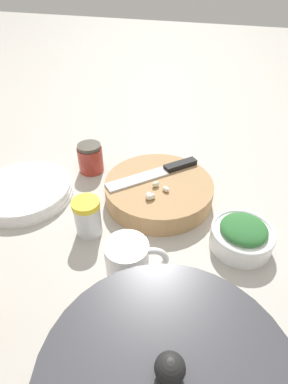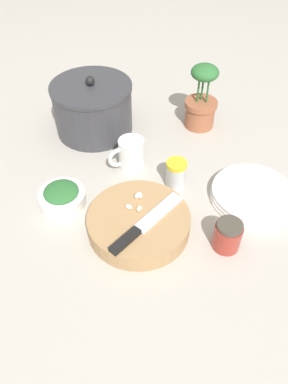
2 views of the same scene
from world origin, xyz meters
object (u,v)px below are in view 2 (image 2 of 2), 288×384
(potted_herb, at_px, (200,102))
(coffee_mug, at_px, (129,154))
(spice_jar, at_px, (174,174))
(stock_pot, at_px, (92,108))
(chef_knife, at_px, (141,226))
(cutting_board, at_px, (137,223))
(garlic_cloves, at_px, (135,200))
(plate_stack, at_px, (251,195))
(herb_bowl, at_px, (61,197))
(honey_jar, at_px, (226,235))

(potted_herb, bearing_deg, coffee_mug, -138.52)
(spice_jar, xyz_separation_m, stock_pot, (-0.24, 0.27, 0.04))
(spice_jar, distance_m, potted_herb, 0.31)
(chef_knife, height_order, coffee_mug, coffee_mug)
(cutting_board, height_order, garlic_cloves, garlic_cloves)
(spice_jar, height_order, potted_herb, potted_herb)
(garlic_cloves, relative_size, spice_jar, 0.82)
(coffee_mug, bearing_deg, cutting_board, -85.66)
(plate_stack, relative_size, potted_herb, 1.06)
(spice_jar, distance_m, coffee_mug, 0.15)
(spice_jar, relative_size, plate_stack, 0.37)
(chef_knife, bearing_deg, coffee_mug, 139.35)
(plate_stack, bearing_deg, stock_pot, 143.01)
(coffee_mug, relative_size, potted_herb, 0.49)
(herb_bowl, bearing_deg, coffee_mug, 39.36)
(cutting_board, height_order, plate_stack, cutting_board)
(garlic_cloves, bearing_deg, chef_knife, -80.50)
(chef_knife, relative_size, plate_stack, 0.85)
(cutting_board, height_order, stock_pot, stock_pot)
(potted_herb, bearing_deg, spice_jar, -110.14)
(potted_herb, bearing_deg, plate_stack, -74.33)
(herb_bowl, bearing_deg, potted_herb, 40.56)
(garlic_cloves, height_order, stock_pot, stock_pot)
(cutting_board, bearing_deg, coffee_mug, 94.34)
(garlic_cloves, relative_size, coffee_mug, 0.66)
(honey_jar, xyz_separation_m, stock_pot, (-0.34, 0.48, 0.04))
(garlic_cloves, distance_m, coffee_mug, 0.19)
(garlic_cloves, xyz_separation_m, spice_jar, (0.11, 0.11, -0.01))
(stock_pot, bearing_deg, cutting_board, -72.62)
(herb_bowl, xyz_separation_m, coffee_mug, (0.18, 0.15, 0.02))
(garlic_cloves, xyz_separation_m, coffee_mug, (-0.01, 0.19, -0.01))
(herb_bowl, distance_m, spice_jar, 0.31)
(garlic_cloves, bearing_deg, potted_herb, 61.53)
(cutting_board, xyz_separation_m, potted_herb, (0.21, 0.44, 0.06))
(chef_knife, distance_m, spice_jar, 0.21)
(cutting_board, height_order, herb_bowl, herb_bowl)
(spice_jar, height_order, coffee_mug, coffee_mug)
(cutting_board, height_order, spice_jar, spice_jar)
(spice_jar, bearing_deg, chef_knife, -116.93)
(honey_jar, bearing_deg, coffee_mug, 127.20)
(cutting_board, bearing_deg, herb_bowl, 155.39)
(cutting_board, distance_m, garlic_cloves, 0.05)
(chef_knife, height_order, spice_jar, spice_jar)
(garlic_cloves, relative_size, stock_pot, 0.27)
(cutting_board, relative_size, spice_jar, 3.02)
(herb_bowl, height_order, potted_herb, potted_herb)
(spice_jar, bearing_deg, garlic_cloves, -135.30)
(coffee_mug, relative_size, plate_stack, 0.46)
(chef_knife, bearing_deg, plate_stack, 66.75)
(chef_knife, xyz_separation_m, coffee_mug, (-0.03, 0.27, -0.01))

